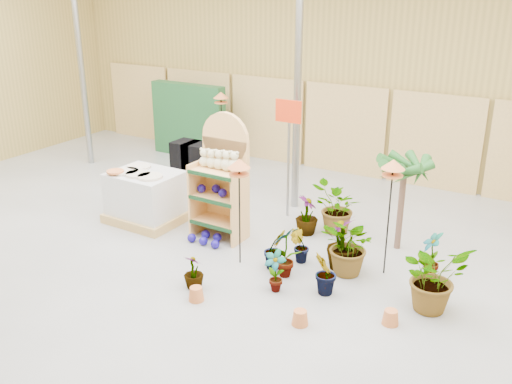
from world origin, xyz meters
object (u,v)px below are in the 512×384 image
(display_shelf, at_px, (223,181))
(potted_plant_2, at_px, (351,246))
(pallet_stack, at_px, (146,197))
(bird_table_front, at_px, (239,167))

(display_shelf, xyz_separation_m, potted_plant_2, (2.42, -0.25, -0.52))
(pallet_stack, bearing_deg, bird_table_front, -11.51)
(display_shelf, relative_size, bird_table_front, 1.26)
(potted_plant_2, bearing_deg, pallet_stack, 179.72)
(pallet_stack, xyz_separation_m, potted_plant_2, (3.97, -0.02, -0.00))
(bird_table_front, bearing_deg, pallet_stack, 167.06)
(display_shelf, height_order, bird_table_front, display_shelf)
(display_shelf, distance_m, potted_plant_2, 2.49)
(pallet_stack, bearing_deg, potted_plant_2, 1.15)
(display_shelf, distance_m, pallet_stack, 1.64)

